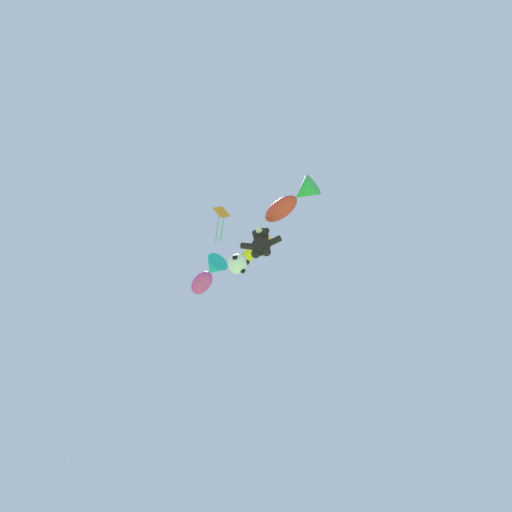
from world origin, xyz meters
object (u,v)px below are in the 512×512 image
(teddy_bear_kite, at_px, (261,242))
(fish_kite_magenta, at_px, (208,275))
(fish_kite_crimson, at_px, (293,200))
(fish_kite_goldfin, at_px, (253,249))
(soccer_ball_kite, at_px, (238,264))
(diamond_kite, at_px, (221,217))

(teddy_bear_kite, height_order, fish_kite_magenta, fish_kite_magenta)
(fish_kite_crimson, distance_m, fish_kite_goldfin, 2.72)
(soccer_ball_kite, distance_m, fish_kite_crimson, 3.49)
(fish_kite_crimson, distance_m, fish_kite_magenta, 5.58)
(fish_kite_crimson, relative_size, diamond_kite, 0.84)
(teddy_bear_kite, relative_size, fish_kite_crimson, 0.66)
(soccer_ball_kite, xyz_separation_m, fish_kite_magenta, (-2.25, 2.52, 2.79))
(fish_kite_crimson, bearing_deg, teddy_bear_kite, 151.30)
(fish_kite_crimson, xyz_separation_m, diamond_kite, (-3.50, 1.36, 2.16))
(fish_kite_goldfin, height_order, diamond_kite, diamond_kite)
(diamond_kite, bearing_deg, teddy_bear_kite, -15.24)
(soccer_ball_kite, bearing_deg, fish_kite_magenta, 131.73)
(teddy_bear_kite, relative_size, fish_kite_magenta, 0.73)
(soccer_ball_kite, relative_size, diamond_kite, 0.27)
(teddy_bear_kite, distance_m, soccer_ball_kite, 1.51)
(teddy_bear_kite, distance_m, fish_kite_magenta, 4.19)
(soccer_ball_kite, relative_size, fish_kite_goldfin, 0.44)
(teddy_bear_kite, height_order, fish_kite_crimson, fish_kite_crimson)
(fish_kite_goldfin, xyz_separation_m, diamond_kite, (-1.47, -0.40, 2.48))
(teddy_bear_kite, distance_m, fish_kite_goldfin, 1.44)
(fish_kite_goldfin, bearing_deg, fish_kite_magenta, 150.71)
(teddy_bear_kite, height_order, fish_kite_goldfin, fish_kite_goldfin)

